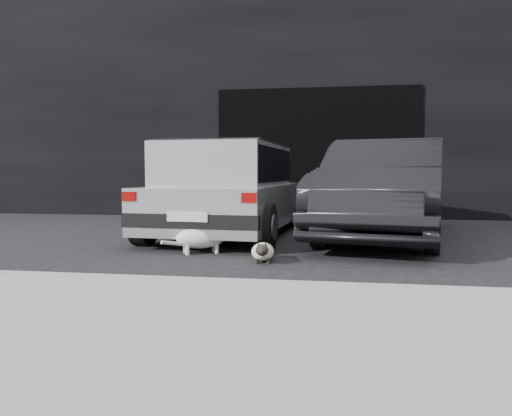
# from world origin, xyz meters

# --- Properties ---
(ground) EXTENTS (80.00, 80.00, 0.00)m
(ground) POSITION_xyz_m (0.00, 0.00, 0.00)
(ground) COLOR black
(ground) RESTS_ON ground
(building_facade) EXTENTS (34.00, 4.00, 5.00)m
(building_facade) POSITION_xyz_m (1.00, 6.00, 2.50)
(building_facade) COLOR black
(building_facade) RESTS_ON ground
(garage_opening) EXTENTS (4.00, 0.10, 2.60)m
(garage_opening) POSITION_xyz_m (1.00, 3.99, 1.30)
(garage_opening) COLOR black
(garage_opening) RESTS_ON ground
(curb) EXTENTS (18.00, 0.25, 0.12)m
(curb) POSITION_xyz_m (1.00, -2.60, 0.06)
(curb) COLOR gray
(curb) RESTS_ON ground
(sidewalk) EXTENTS (18.00, 2.20, 0.11)m
(sidewalk) POSITION_xyz_m (1.00, -3.80, 0.06)
(sidewalk) COLOR gray
(sidewalk) RESTS_ON ground
(silver_hatchback) EXTENTS (1.99, 3.72, 1.33)m
(silver_hatchback) POSITION_xyz_m (-0.13, 0.94, 0.73)
(silver_hatchback) COLOR silver
(silver_hatchback) RESTS_ON ground
(second_car) EXTENTS (2.24, 4.41, 1.39)m
(second_car) POSITION_xyz_m (2.07, 0.98, 0.69)
(second_car) COLOR black
(second_car) RESTS_ON ground
(cat_siamese) EXTENTS (0.28, 0.69, 0.24)m
(cat_siamese) POSITION_xyz_m (0.66, -1.10, 0.11)
(cat_siamese) COLOR beige
(cat_siamese) RESTS_ON ground
(cat_white) EXTENTS (0.75, 0.52, 0.39)m
(cat_white) POSITION_xyz_m (-0.08, -0.66, 0.19)
(cat_white) COLOR white
(cat_white) RESTS_ON ground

